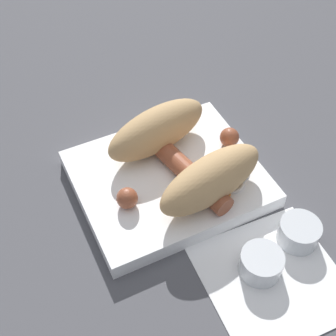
{
  "coord_description": "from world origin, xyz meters",
  "views": [
    {
      "loc": [
        0.17,
        0.35,
        0.49
      ],
      "look_at": [
        0.0,
        0.0,
        0.03
      ],
      "focal_mm": 50.0,
      "sensor_mm": 36.0,
      "label": 1
    }
  ],
  "objects": [
    {
      "name": "condiment_cup_far",
      "position": [
        -0.1,
        0.15,
        0.01
      ],
      "size": [
        0.05,
        0.05,
        0.03
      ],
      "color": "silver",
      "rests_on": "ground_plane"
    },
    {
      "name": "napkin",
      "position": [
        -0.05,
        0.18,
        0.0
      ],
      "size": [
        0.16,
        0.16,
        0.0
      ],
      "color": "white",
      "rests_on": "ground_plane"
    },
    {
      "name": "ground_plane",
      "position": [
        0.0,
        0.0,
        0.0
      ],
      "size": [
        3.0,
        3.0,
        0.0
      ],
      "primitive_type": "plane",
      "color": "#4C4C51"
    },
    {
      "name": "condiment_cup_near",
      "position": [
        -0.04,
        0.16,
        0.01
      ],
      "size": [
        0.05,
        0.05,
        0.03
      ],
      "color": "silver",
      "rests_on": "ground_plane"
    },
    {
      "name": "food_tray",
      "position": [
        0.0,
        0.0,
        0.01
      ],
      "size": [
        0.23,
        0.2,
        0.02
      ],
      "color": "white",
      "rests_on": "ground_plane"
    },
    {
      "name": "bread_roll",
      "position": [
        -0.02,
        0.0,
        0.05
      ],
      "size": [
        0.18,
        0.19,
        0.06
      ],
      "color": "tan",
      "rests_on": "food_tray"
    },
    {
      "name": "sausage",
      "position": [
        -0.02,
        0.01,
        0.04
      ],
      "size": [
        0.19,
        0.17,
        0.03
      ],
      "color": "brown",
      "rests_on": "food_tray"
    },
    {
      "name": "pickled_veggies",
      "position": [
        -0.06,
        0.04,
        0.03
      ],
      "size": [
        0.08,
        0.08,
        0.01
      ],
      "color": "orange",
      "rests_on": "food_tray"
    }
  ]
}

